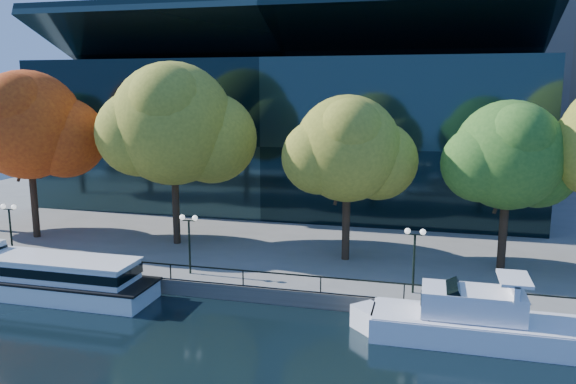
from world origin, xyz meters
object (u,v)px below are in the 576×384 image
(lamp_1, at_px, (189,230))
(tree_1, at_px, (29,127))
(cruiser_near, at_px, (473,321))
(tree_4, at_px, (511,158))
(lamp_0, at_px, (10,218))
(tree_2, at_px, (175,126))
(tree_3, at_px, (349,151))
(lamp_2, at_px, (415,245))
(tour_boat, at_px, (36,275))

(lamp_1, bearing_deg, tree_1, 161.18)
(cruiser_near, xyz_separation_m, tree_4, (2.61, 9.94, 7.58))
(cruiser_near, distance_m, lamp_0, 32.29)
(cruiser_near, distance_m, tree_2, 25.87)
(lamp_0, bearing_deg, tree_3, 13.50)
(cruiser_near, height_order, tree_4, tree_4)
(cruiser_near, relative_size, lamp_2, 3.19)
(tour_boat, xyz_separation_m, tree_1, (-7.03, 9.22, 8.80))
(tree_4, distance_m, lamp_2, 9.68)
(tree_2, height_order, tree_4, tree_2)
(tour_boat, height_order, lamp_1, lamp_1)
(tree_1, xyz_separation_m, tree_3, (25.99, 0.20, -1.23))
(lamp_1, height_order, lamp_2, same)
(tree_4, xyz_separation_m, lamp_0, (-34.54, -6.08, -4.76))
(tour_boat, bearing_deg, lamp_1, 21.94)
(tour_boat, relative_size, cruiser_near, 1.30)
(tour_boat, height_order, cruiser_near, cruiser_near)
(tree_1, bearing_deg, lamp_1, -18.82)
(lamp_0, bearing_deg, cruiser_near, -6.90)
(lamp_1, relative_size, lamp_2, 1.00)
(tree_1, xyz_separation_m, tree_2, (12.28, 1.08, 0.20))
(tree_2, bearing_deg, lamp_1, -59.30)
(tour_boat, bearing_deg, cruiser_near, -0.36)
(tree_2, height_order, lamp_1, tree_2)
(cruiser_near, bearing_deg, tree_1, 164.60)
(tree_4, height_order, lamp_2, tree_4)
(tree_1, height_order, lamp_0, tree_1)
(lamp_2, bearing_deg, tree_1, 169.85)
(lamp_1, bearing_deg, lamp_0, 180.00)
(tree_4, xyz_separation_m, lamp_1, (-20.49, -6.08, -4.76))
(tree_3, bearing_deg, lamp_1, -149.68)
(lamp_0, bearing_deg, lamp_2, 0.00)
(cruiser_near, bearing_deg, tour_boat, 179.64)
(tour_boat, distance_m, cruiser_near, 27.05)
(lamp_1, bearing_deg, tree_4, 16.52)
(tree_4, height_order, lamp_1, tree_4)
(tree_2, bearing_deg, tour_boat, -117.03)
(lamp_2, bearing_deg, tree_3, 130.28)
(tree_4, bearing_deg, lamp_2, -133.90)
(tree_1, bearing_deg, tour_boat, -52.69)
(tree_1, xyz_separation_m, lamp_2, (30.84, -5.52, -6.17))
(tree_4, bearing_deg, tree_3, -178.12)
(tree_1, bearing_deg, tree_3, 0.45)
(tree_1, distance_m, lamp_0, 8.55)
(tour_boat, bearing_deg, tree_2, 62.97)
(tree_1, distance_m, lamp_1, 18.20)
(tour_boat, xyz_separation_m, lamp_0, (-4.88, 3.70, 2.63))
(tree_2, bearing_deg, cruiser_near, -25.66)
(tree_3, distance_m, lamp_2, 8.98)
(cruiser_near, distance_m, lamp_2, 5.77)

